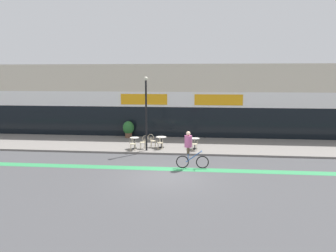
# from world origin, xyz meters

# --- Properties ---
(ground_plane) EXTENTS (120.00, 120.00, 0.00)m
(ground_plane) POSITION_xyz_m (0.00, 0.00, 0.00)
(ground_plane) COLOR #424244
(sidewalk_slab) EXTENTS (40.00, 5.50, 0.12)m
(sidewalk_slab) POSITION_xyz_m (0.00, 7.25, 0.06)
(sidewalk_slab) COLOR slate
(sidewalk_slab) RESTS_ON ground
(storefront_facade) EXTENTS (40.00, 4.06, 5.88)m
(storefront_facade) POSITION_xyz_m (0.00, 11.97, 2.93)
(storefront_facade) COLOR beige
(storefront_facade) RESTS_ON ground
(bike_lane_stripe) EXTENTS (36.00, 0.70, 0.01)m
(bike_lane_stripe) POSITION_xyz_m (0.00, 1.33, 0.00)
(bike_lane_stripe) COLOR #2D844C
(bike_lane_stripe) RESTS_ON ground
(bistro_table_0) EXTENTS (0.61, 0.61, 0.76)m
(bistro_table_0) POSITION_xyz_m (-2.80, 5.54, 0.65)
(bistro_table_0) COLOR black
(bistro_table_0) RESTS_ON sidewalk_slab
(bistro_table_1) EXTENTS (0.72, 0.72, 0.74)m
(bistro_table_1) POSITION_xyz_m (-1.06, 6.07, 0.65)
(bistro_table_1) COLOR black
(bistro_table_1) RESTS_ON sidewalk_slab
(bistro_table_2) EXTENTS (0.63, 0.63, 0.72)m
(bistro_table_2) POSITION_xyz_m (1.23, 5.93, 0.63)
(bistro_table_2) COLOR black
(bistro_table_2) RESTS_ON sidewalk_slab
(cafe_chair_0_near) EXTENTS (0.41, 0.58, 0.90)m
(cafe_chair_0_near) POSITION_xyz_m (-2.80, 4.92, 0.64)
(cafe_chair_0_near) COLOR beige
(cafe_chair_0_near) RESTS_ON sidewalk_slab
(cafe_chair_0_side) EXTENTS (0.57, 0.40, 0.90)m
(cafe_chair_0_side) POSITION_xyz_m (-2.17, 5.54, 0.64)
(cafe_chair_0_side) COLOR beige
(cafe_chair_0_side) RESTS_ON sidewalk_slab
(cafe_chair_1_near) EXTENTS (0.40, 0.58, 0.90)m
(cafe_chair_1_near) POSITION_xyz_m (-1.06, 5.44, 0.64)
(cafe_chair_1_near) COLOR beige
(cafe_chair_1_near) RESTS_ON sidewalk_slab
(cafe_chair_1_side) EXTENTS (0.58, 0.41, 0.90)m
(cafe_chair_1_side) POSITION_xyz_m (-1.69, 6.07, 0.64)
(cafe_chair_1_side) COLOR beige
(cafe_chair_1_side) RESTS_ON sidewalk_slab
(cafe_chair_2_near) EXTENTS (0.41, 0.58, 0.90)m
(cafe_chair_2_near) POSITION_xyz_m (1.23, 5.30, 0.64)
(cafe_chair_2_near) COLOR beige
(cafe_chair_2_near) RESTS_ON sidewalk_slab
(planter_pot) EXTENTS (0.88, 0.88, 1.31)m
(planter_pot) POSITION_xyz_m (-4.09, 9.40, 0.83)
(planter_pot) COLOR brown
(planter_pot) RESTS_ON sidewalk_slab
(lamp_post) EXTENTS (0.26, 0.26, 4.80)m
(lamp_post) POSITION_xyz_m (-1.91, 5.09, 2.91)
(lamp_post) COLOR black
(lamp_post) RESTS_ON sidewalk_slab
(cyclist_0) EXTENTS (1.78, 0.49, 2.04)m
(cyclist_0) POSITION_xyz_m (1.04, 1.61, 1.14)
(cyclist_0) COLOR black
(cyclist_0) RESTS_ON ground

